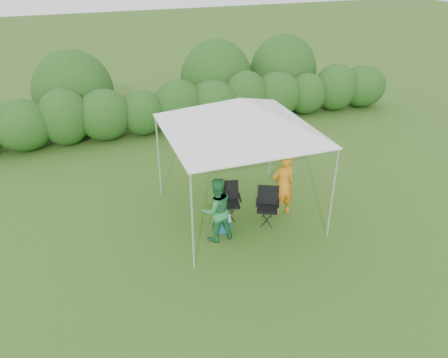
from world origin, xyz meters
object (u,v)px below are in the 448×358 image
object	(u,v)px
canopy	(239,115)
chair_left	(228,198)
chair_right	(268,203)
woman	(216,210)
man	(283,185)
cooler	(222,224)

from	to	relation	value
canopy	chair_left	size ratio (longest dim) A/B	3.63
chair_right	woman	size ratio (longest dim) A/B	0.57
woman	chair_left	bearing A→B (deg)	-130.35
chair_left	man	distance (m)	1.28
woman	canopy	bearing A→B (deg)	-140.21
man	cooler	world-z (taller)	man
man	woman	distance (m)	1.80
woman	cooler	bearing A→B (deg)	-134.66
canopy	cooler	distance (m)	2.42
chair_left	cooler	world-z (taller)	chair_left
chair_right	cooler	size ratio (longest dim) A/B	1.76
canopy	chair_right	xyz separation A→B (m)	(0.53, -0.49, -1.99)
chair_left	woman	xyz separation A→B (m)	(-0.54, -0.74, 0.24)
canopy	woman	world-z (taller)	canopy
chair_right	woman	bearing A→B (deg)	-142.10
canopy	cooler	size ratio (longest dim) A/B	6.57
man	cooler	size ratio (longest dim) A/B	3.25
woman	man	bearing A→B (deg)	-170.36
chair_right	man	bearing A→B (deg)	46.95
canopy	man	size ratio (longest dim) A/B	2.02
chair_right	cooler	world-z (taller)	chair_right
chair_left	woman	size ratio (longest dim) A/B	0.59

